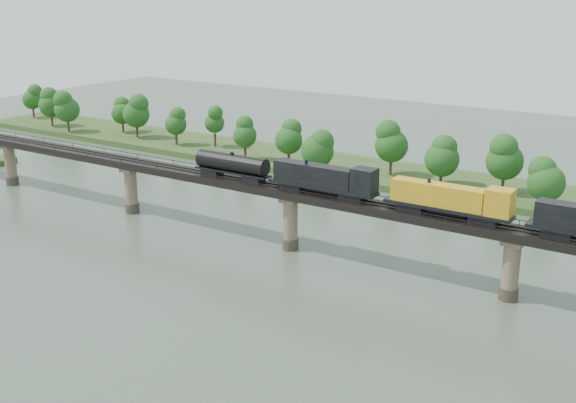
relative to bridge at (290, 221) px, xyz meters
The scene contains 6 objects.
ground 30.49m from the bridge, 90.00° to the right, with size 400.00×400.00×0.00m, color #394839.
far_bank 55.20m from the bridge, 90.00° to the left, with size 300.00×24.00×1.60m, color #2C451B.
bridge is the anchor object (origin of this frame).
bridge_superstructure 6.33m from the bridge, 90.00° to the left, with size 220.00×4.90×0.75m.
far_treeline 51.30m from the bridge, 99.23° to the left, with size 289.06×17.54×13.60m.
freight_train 23.59m from the bridge, ahead, with size 83.56×3.26×5.75m.
Camera 1 is at (67.39, -73.88, 46.88)m, focal length 45.00 mm.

